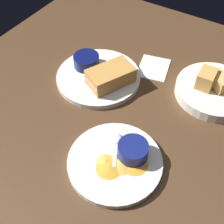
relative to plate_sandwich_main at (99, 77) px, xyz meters
The scene contains 11 objects.
ground_plane 15.20cm from the plate_sandwich_main, 64.46° to the left, with size 110.00×110.00×3.00cm, color #4C331E.
plate_sandwich_main is the anchor object (origin of this frame).
sandwich_half_near 5.77cm from the plate_sandwich_main, 81.57° to the left, with size 15.02×12.59×4.80cm.
ramekin_dark_sauce 6.34cm from the plate_sandwich_main, 107.43° to the right, with size 7.77×7.77×3.72cm.
spoon_by_dark_ramekin 1.60cm from the plate_sandwich_main, ahead, with size 5.94×9.40×0.80cm.
plate_chips_companion 30.12cm from the plate_sandwich_main, 41.00° to the left, with size 22.57×22.57×1.60cm, color silver.
ramekin_light_gravy 29.88cm from the plate_sandwich_main, 49.42° to the left, with size 7.23×7.23×3.94cm.
spoon_by_gravy_ramekin 25.53cm from the plate_sandwich_main, 43.90° to the left, with size 9.54×5.60×0.80cm.
plantain_chip_scatter 31.22cm from the plate_sandwich_main, 43.54° to the left, with size 12.71×12.14×0.60cm.
bread_basket_rear 33.69cm from the plate_sandwich_main, 110.72° to the left, with size 21.94×21.94×7.83cm.
paper_napkin_folded 17.92cm from the plate_sandwich_main, 138.42° to the left, with size 11.00×9.00×0.40cm, color white.
Camera 1 is at (48.29, 25.35, 61.89)cm, focal length 47.89 mm.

